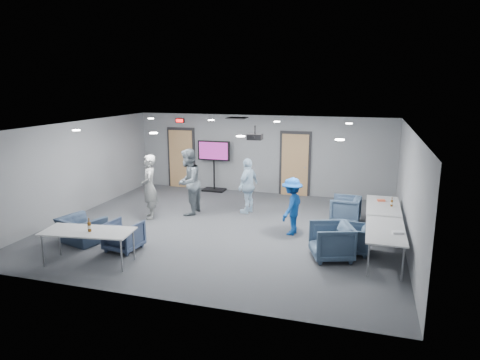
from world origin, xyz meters
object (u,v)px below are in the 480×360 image
(chair_right_b, at_px, (353,239))
(table_right_a, at_px, (383,207))
(chair_front_b, at_px, (82,230))
(table_right_b, at_px, (385,231))
(person_b, at_px, (188,182))
(person_a, at_px, (149,187))
(person_d, at_px, (292,206))
(chair_front_a, at_px, (124,236))
(projector, at_px, (255,137))
(table_front_left, at_px, (88,233))
(bottle_front, at_px, (89,227))
(chair_right_c, at_px, (331,241))
(chair_right_a, at_px, (345,209))
(tv_stand, at_px, (214,163))
(person_c, at_px, (248,186))
(bottle_right, at_px, (392,203))

(chair_right_b, bearing_deg, table_right_a, 161.34)
(chair_front_b, height_order, table_right_b, table_right_b)
(chair_front_b, relative_size, table_right_b, 0.50)
(person_b, bearing_deg, table_right_b, 69.00)
(person_a, distance_m, table_right_b, 6.44)
(person_d, distance_m, table_right_a, 2.34)
(person_b, height_order, chair_front_a, person_b)
(chair_front_b, height_order, table_right_a, table_right_a)
(projector, bearing_deg, chair_front_b, -148.95)
(table_front_left, bearing_deg, person_d, 30.77)
(table_right_b, relative_size, projector, 4.86)
(table_right_b, relative_size, bottle_front, 6.56)
(chair_right_c, bearing_deg, table_right_a, 132.68)
(person_a, relative_size, chair_right_b, 2.55)
(chair_right_a, height_order, chair_front_a, chair_right_a)
(person_b, xyz_separation_m, bottle_front, (-0.53, -3.91, -0.13))
(chair_front_b, distance_m, table_front_left, 1.42)
(projector, bearing_deg, chair_front_a, -136.19)
(person_d, distance_m, projector, 2.03)
(chair_right_b, height_order, tv_stand, tv_stand)
(chair_right_b, bearing_deg, person_c, -122.26)
(bottle_front, distance_m, tv_stand, 6.79)
(person_b, xyz_separation_m, projector, (2.10, -0.42, 1.44))
(person_b, distance_m, chair_front_b, 3.33)
(chair_right_a, bearing_deg, person_a, -73.00)
(table_front_left, bearing_deg, person_c, 55.72)
(person_d, xyz_separation_m, chair_front_b, (-4.72, -2.05, -0.42))
(table_right_b, height_order, projector, projector)
(chair_right_a, distance_m, chair_front_b, 6.90)
(person_b, relative_size, chair_right_b, 2.71)
(person_d, height_order, table_right_a, person_d)
(person_a, xyz_separation_m, table_right_b, (6.30, -1.32, -0.22))
(person_b, bearing_deg, table_front_left, -9.74)
(table_right_b, distance_m, bottle_right, 1.88)
(bottle_right, height_order, projector, projector)
(person_c, bearing_deg, chair_front_a, -12.35)
(table_right_b, distance_m, bottle_front, 6.23)
(person_c, height_order, person_d, person_c)
(person_a, relative_size, table_right_b, 0.94)
(person_c, xyz_separation_m, projector, (0.48, -1.07, 1.58))
(bottle_front, relative_size, projector, 0.74)
(person_d, bearing_deg, person_b, -93.94)
(chair_right_b, bearing_deg, table_front_left, -63.21)
(person_b, distance_m, person_d, 3.30)
(person_c, relative_size, tv_stand, 0.91)
(table_right_b, relative_size, bottle_right, 8.21)
(chair_front_b, xyz_separation_m, bottle_front, (1.01, -1.03, 0.52))
(person_a, distance_m, person_d, 4.09)
(chair_front_b, bearing_deg, person_d, -139.97)
(chair_right_b, height_order, chair_right_c, chair_right_c)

